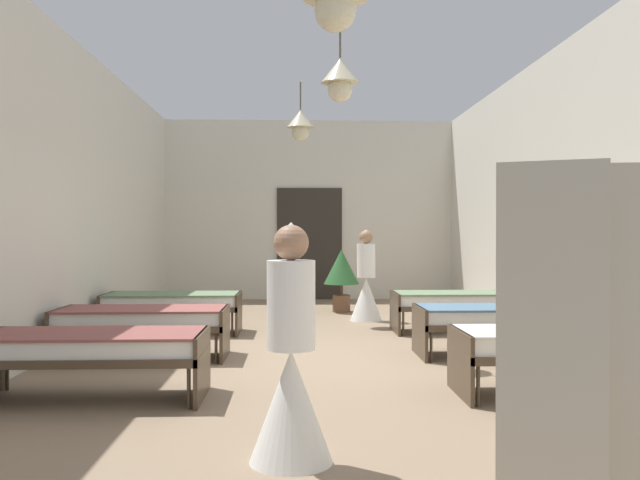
% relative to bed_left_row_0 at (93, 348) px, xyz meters
% --- Properties ---
extents(ground_plane, '(6.79, 14.34, 0.10)m').
position_rel_bed_left_row_0_xyz_m(ground_plane, '(2.05, 1.90, -0.49)').
color(ground_plane, '#8C755B').
extents(room_shell, '(6.59, 13.94, 3.86)m').
position_rel_bed_left_row_0_xyz_m(room_shell, '(2.05, 3.28, 1.50)').
color(room_shell, silver).
rests_on(room_shell, ground).
extents(bed_left_row_0, '(1.90, 0.84, 0.57)m').
position_rel_bed_left_row_0_xyz_m(bed_left_row_0, '(0.00, 0.00, 0.00)').
color(bed_left_row_0, '#473828').
rests_on(bed_left_row_0, ground).
extents(bed_right_row_0, '(1.90, 0.84, 0.57)m').
position_rel_bed_left_row_0_xyz_m(bed_right_row_0, '(4.09, 0.00, 0.00)').
color(bed_right_row_0, '#473828').
rests_on(bed_right_row_0, ground).
extents(bed_left_row_1, '(1.90, 0.84, 0.57)m').
position_rel_bed_left_row_0_xyz_m(bed_left_row_1, '(0.00, 1.90, 0.00)').
color(bed_left_row_1, '#473828').
rests_on(bed_left_row_1, ground).
extents(bed_right_row_1, '(1.90, 0.84, 0.57)m').
position_rel_bed_left_row_0_xyz_m(bed_right_row_1, '(4.09, 1.90, 0.00)').
color(bed_right_row_1, '#473828').
rests_on(bed_right_row_1, ground).
extents(bed_left_row_2, '(1.90, 0.84, 0.57)m').
position_rel_bed_left_row_0_xyz_m(bed_left_row_2, '(0.00, 3.80, 0.00)').
color(bed_left_row_2, '#473828').
rests_on(bed_left_row_2, ground).
extents(bed_right_row_2, '(1.90, 0.84, 0.57)m').
position_rel_bed_left_row_0_xyz_m(bed_right_row_2, '(4.09, 3.80, 0.00)').
color(bed_right_row_2, '#473828').
rests_on(bed_right_row_2, ground).
extents(nurse_near_aisle, '(0.52, 0.52, 1.49)m').
position_rel_bed_left_row_0_xyz_m(nurse_near_aisle, '(2.89, 5.15, 0.09)').
color(nurse_near_aisle, white).
rests_on(nurse_near_aisle, ground).
extents(nurse_mid_aisle, '(0.52, 0.52, 1.49)m').
position_rel_bed_left_row_0_xyz_m(nurse_mid_aisle, '(1.70, -1.65, 0.09)').
color(nurse_mid_aisle, white).
rests_on(nurse_mid_aisle, ground).
extents(potted_plant, '(0.64, 0.64, 1.13)m').
position_rel_bed_left_row_0_xyz_m(potted_plant, '(2.57, 6.34, 0.31)').
color(potted_plant, brown).
rests_on(potted_plant, ground).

